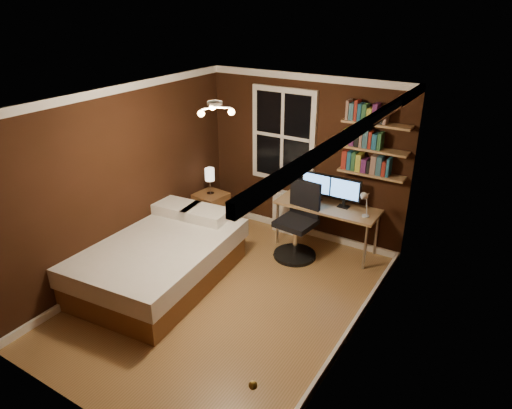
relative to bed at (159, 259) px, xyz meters
The scene contains 24 objects.
floor 1.06m from the bed, ahead, with size 4.20×4.20×0.00m, color olive.
wall_back 2.61m from the bed, 65.72° to the left, with size 3.20×0.04×2.50m, color black.
wall_left 1.11m from the bed, 168.34° to the left, with size 0.04×4.20×2.50m, color black.
wall_right 2.77m from the bed, ahead, with size 0.04×4.20×2.50m, color black.
ceiling 2.40m from the bed, ahead, with size 3.20×4.20×0.02m, color white.
window 2.59m from the bed, 73.38° to the left, with size 1.06×0.06×1.46m, color white.
door 3.04m from the bed, 28.82° to the right, with size 0.03×0.82×2.05m, color black, non-canonical shape.
door_knob 3.16m from the bed, 34.07° to the right, with size 0.06×0.06×0.06m, color gold.
ceiling_fixture 2.31m from the bed, ahead, with size 0.44×0.44×0.18m, color beige, non-canonical shape.
bookshelf_lower 3.10m from the bed, 45.28° to the left, with size 0.92×0.22×0.03m, color #AE7F54.
books_row_lower 3.14m from the bed, 45.28° to the left, with size 0.60×0.16×0.23m, color maroon, non-canonical shape.
bookshelf_middle 3.23m from the bed, 45.28° to the left, with size 0.92×0.22×0.03m, color #AE7F54.
books_row_middle 3.28m from the bed, 45.28° to the left, with size 0.48×0.16×0.23m, color #1B577B, non-canonical shape.
bookshelf_upper 3.38m from the bed, 45.28° to the left, with size 0.92×0.22×0.03m, color #AE7F54.
books_row_upper 3.44m from the bed, 45.28° to the left, with size 0.54×0.16×0.23m, color #275D36, non-canonical shape.
bed is the anchor object (origin of this frame).
nightstand 1.67m from the bed, 102.18° to the left, with size 0.46×0.46×0.58m, color brown.
bedside_lamp 1.73m from the bed, 102.18° to the left, with size 0.15×0.15×0.43m, color white, non-canonical shape.
radiator 2.25m from the bed, 69.14° to the left, with size 0.45×0.16×0.67m, color silver.
desk 2.49m from the bed, 51.14° to the left, with size 1.50×0.56×0.71m.
monitor_left 2.47m from the bed, 56.42° to the left, with size 0.47×0.12×0.44m, color black, non-canonical shape.
monitor_right 2.74m from the bed, 48.52° to the left, with size 0.47×0.12×0.44m, color black, non-canonical shape.
desk_lamp 2.85m from the bed, 39.69° to the left, with size 0.14×0.32×0.44m, color silver, non-canonical shape.
office_chair 2.00m from the bed, 50.11° to the left, with size 0.62×0.62×1.12m.
Camera 1 is at (2.81, -3.85, 3.47)m, focal length 32.00 mm.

